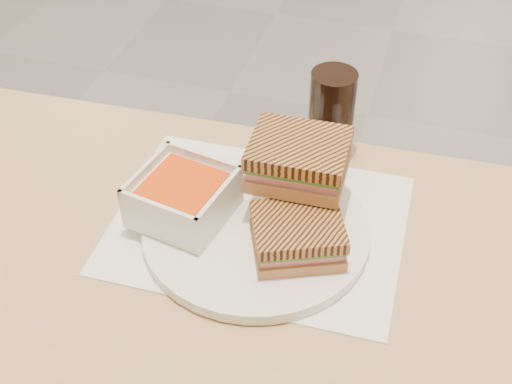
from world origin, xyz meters
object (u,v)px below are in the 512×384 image
(panini_lower, at_px, (297,236))
(cola_glass, at_px, (331,116))
(soup_bowl, at_px, (183,198))
(plate, at_px, (256,230))
(main_table, at_px, (118,342))

(panini_lower, distance_m, cola_glass, 0.22)
(cola_glass, bearing_deg, soup_bowl, -127.15)
(panini_lower, relative_size, cola_glass, 0.97)
(soup_bowl, bearing_deg, panini_lower, -7.55)
(soup_bowl, relative_size, panini_lower, 1.00)
(plate, height_order, panini_lower, panini_lower)
(panini_lower, bearing_deg, main_table, -152.99)
(plate, distance_m, panini_lower, 0.07)
(panini_lower, bearing_deg, cola_glass, 91.75)
(main_table, height_order, cola_glass, cola_glass)
(main_table, bearing_deg, cola_glass, 57.89)
(soup_bowl, height_order, panini_lower, soup_bowl)
(soup_bowl, bearing_deg, plate, 2.84)
(soup_bowl, height_order, cola_glass, cola_glass)
(main_table, height_order, panini_lower, panini_lower)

